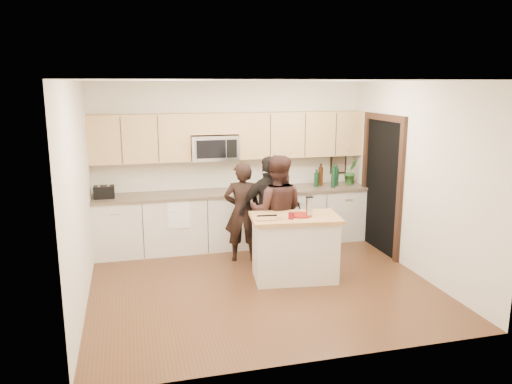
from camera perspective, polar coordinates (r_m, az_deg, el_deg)
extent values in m
plane|color=#542E1C|center=(6.89, 0.58, -10.43)|extent=(4.50, 4.50, 0.00)
cube|color=beige|center=(8.41, -2.93, 3.30)|extent=(4.50, 0.02, 2.70)
cube|color=beige|center=(4.65, 7.02, -4.25)|extent=(4.50, 0.02, 2.70)
cube|color=beige|center=(6.31, -19.55, -0.45)|extent=(0.02, 4.00, 2.70)
cube|color=beige|center=(7.39, 17.72, 1.47)|extent=(0.02, 4.00, 2.70)
cube|color=white|center=(6.36, 0.64, 12.62)|extent=(4.50, 4.00, 0.02)
cube|color=beige|center=(8.30, -2.43, -3.17)|extent=(4.50, 0.62, 0.90)
cube|color=brown|center=(8.18, -2.45, -0.01)|extent=(4.50, 0.66, 0.04)
cube|color=tan|center=(8.02, -13.16, 5.98)|extent=(1.55, 0.33, 0.75)
cube|color=tan|center=(8.50, 5.03, 6.60)|extent=(2.17, 0.33, 0.75)
cube|color=tan|center=(8.11, -4.91, 7.82)|extent=(0.78, 0.33, 0.33)
cube|color=silver|center=(8.11, -4.82, 5.09)|extent=(0.76, 0.40, 0.40)
cube|color=black|center=(7.90, -5.14, 4.89)|extent=(0.47, 0.01, 0.29)
cube|color=black|center=(7.96, -2.79, 4.98)|extent=(0.17, 0.01, 0.29)
cube|color=black|center=(8.20, 14.21, 0.58)|extent=(0.02, 1.05, 2.10)
cube|color=black|center=(7.70, 16.11, -0.28)|extent=(0.06, 0.10, 2.10)
cube|color=black|center=(8.69, 12.31, 1.32)|extent=(0.06, 0.10, 2.10)
cube|color=black|center=(8.05, 14.51, 8.26)|extent=(0.06, 1.25, 0.10)
cube|color=black|center=(8.99, 9.38, 3.29)|extent=(0.30, 0.03, 0.38)
cube|color=tan|center=(8.98, 9.42, 3.28)|extent=(0.24, 0.00, 0.32)
cube|color=white|center=(7.80, -8.81, -2.43)|extent=(0.34, 0.01, 0.48)
cube|color=white|center=(8.03, -9.08, -0.28)|extent=(0.34, 0.60, 0.01)
cube|color=beige|center=(6.95, 4.45, -6.54)|extent=(1.17, 0.77, 0.85)
cube|color=tan|center=(6.81, 4.51, -2.96)|extent=(1.28, 0.84, 0.05)
cylinder|color=maroon|center=(6.84, 5.14, -2.63)|extent=(0.32, 0.32, 0.02)
cube|color=silver|center=(6.77, 6.11, -1.65)|extent=(0.07, 0.06, 0.25)
cube|color=black|center=(6.74, 6.13, -0.56)|extent=(0.09, 0.06, 0.02)
cylinder|color=maroon|center=(6.65, 4.03, -2.74)|extent=(0.08, 0.08, 0.09)
cube|color=tan|center=(6.62, 1.15, -3.06)|extent=(0.30, 0.22, 0.02)
cube|color=black|center=(6.71, 1.26, -2.71)|extent=(0.27, 0.06, 0.02)
cube|color=silver|center=(6.61, 2.38, -3.01)|extent=(0.17, 0.04, 0.01)
cube|color=black|center=(7.99, -16.98, -0.01)|extent=(0.31, 0.20, 0.19)
cube|color=silver|center=(7.97, -17.52, 0.64)|extent=(0.03, 0.14, 0.00)
cube|color=silver|center=(7.97, -16.52, 0.70)|extent=(0.03, 0.14, 0.00)
cylinder|color=black|center=(8.53, 6.92, 1.59)|extent=(0.08, 0.08, 0.30)
cylinder|color=#321A09|center=(8.63, 7.39, 1.98)|extent=(0.08, 0.08, 0.38)
cylinder|color=black|center=(8.69, 9.18, 1.90)|extent=(0.08, 0.08, 0.35)
cylinder|color=#B4B38E|center=(8.92, 10.64, 1.98)|extent=(0.07, 0.07, 0.31)
cylinder|color=black|center=(8.50, 8.85, 1.87)|extent=(0.08, 0.08, 0.41)
imported|color=#2E6528|center=(8.83, 10.79, 2.28)|extent=(0.27, 0.23, 0.44)
imported|color=black|center=(7.54, -1.56, -2.29)|extent=(0.63, 0.49, 1.53)
imported|color=#311C18|center=(7.30, 2.38, -2.23)|extent=(0.97, 0.86, 1.67)
imported|color=black|center=(7.48, 1.64, -2.05)|extent=(0.96, 0.41, 1.62)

